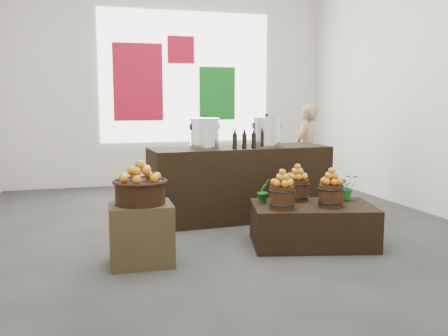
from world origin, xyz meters
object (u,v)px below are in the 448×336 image
object	(u,v)px
wicker_basket	(140,193)
stock_pot_left	(205,134)
display_table	(312,225)
crate	(141,234)
counter	(240,183)
stock_pot_center	(266,132)
shopper	(306,151)

from	to	relation	value
wicker_basket	stock_pot_left	world-z (taller)	stock_pot_left
wicker_basket	display_table	distance (m)	1.95
crate	counter	xyz separation A→B (m)	(1.50, 1.49, 0.19)
crate	stock_pot_left	bearing A→B (deg)	55.44
wicker_basket	stock_pot_left	distance (m)	1.84
display_table	stock_pot_left	size ratio (longest dim) A/B	3.56
stock_pot_left	stock_pot_center	distance (m)	0.86
display_table	stock_pot_left	xyz separation A→B (m)	(-0.87, 1.35, 0.93)
display_table	stock_pot_center	world-z (taller)	stock_pot_center
stock_pot_center	wicker_basket	bearing A→B (deg)	-141.08
crate	stock_pot_left	xyz separation A→B (m)	(1.01, 1.47, 0.85)
counter	stock_pot_left	size ratio (longest dim) A/B	6.47
crate	wicker_basket	distance (m)	0.41
crate	stock_pot_left	distance (m)	1.98
wicker_basket	stock_pot_left	size ratio (longest dim) A/B	1.31
display_table	stock_pot_left	distance (m)	1.86
stock_pot_center	shopper	bearing A→B (deg)	44.46
crate	stock_pot_left	world-z (taller)	stock_pot_left
stock_pot_center	shopper	world-z (taller)	shopper
crate	wicker_basket	world-z (taller)	wicker_basket
display_table	stock_pot_center	distance (m)	1.68
counter	shopper	world-z (taller)	shopper
crate	counter	world-z (taller)	counter
display_table	counter	size ratio (longest dim) A/B	0.55
crate	display_table	distance (m)	1.89
shopper	crate	bearing A→B (deg)	3.75
wicker_basket	stock_pot_left	xyz separation A→B (m)	(1.01, 1.47, 0.45)
counter	shopper	xyz separation A→B (m)	(1.51, 1.13, 0.27)
stock_pot_left	shopper	xyz separation A→B (m)	(1.99, 1.15, -0.39)
stock_pot_left	shopper	size ratio (longest dim) A/B	0.24
display_table	shopper	world-z (taller)	shopper
stock_pot_left	shopper	bearing A→B (deg)	30.06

